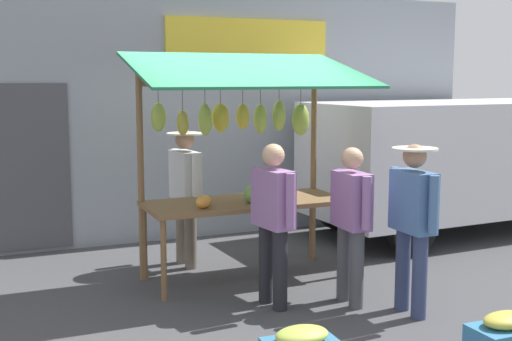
{
  "coord_description": "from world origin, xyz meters",
  "views": [
    {
      "loc": [
        2.76,
        6.7,
        2.22
      ],
      "look_at": [
        0.0,
        0.3,
        1.25
      ],
      "focal_mm": 47.06,
      "sensor_mm": 36.0,
      "label": 1
    }
  ],
  "objects_px": {
    "market_stall": "(244,138)",
    "produce_crate_near": "(507,341)",
    "shopper_in_striped_shirt": "(273,214)",
    "parked_van": "(451,155)",
    "shopper_in_grey_tee": "(351,216)",
    "vendor_with_sunhat": "(185,186)",
    "shopper_with_ponytail": "(413,215)"
  },
  "relations": [
    {
      "from": "parked_van",
      "to": "shopper_with_ponytail",
      "type": "bearing_deg",
      "value": 43.0
    },
    {
      "from": "market_stall",
      "to": "shopper_in_striped_shirt",
      "type": "height_order",
      "value": "market_stall"
    },
    {
      "from": "market_stall",
      "to": "parked_van",
      "type": "relative_size",
      "value": 0.56
    },
    {
      "from": "shopper_in_grey_tee",
      "to": "parked_van",
      "type": "relative_size",
      "value": 0.35
    },
    {
      "from": "shopper_in_grey_tee",
      "to": "vendor_with_sunhat",
      "type": "bearing_deg",
      "value": 31.24
    },
    {
      "from": "shopper_with_ponytail",
      "to": "vendor_with_sunhat",
      "type": "bearing_deg",
      "value": 31.44
    },
    {
      "from": "market_stall",
      "to": "vendor_with_sunhat",
      "type": "bearing_deg",
      "value": -56.33
    },
    {
      "from": "vendor_with_sunhat",
      "to": "shopper_with_ponytail",
      "type": "height_order",
      "value": "vendor_with_sunhat"
    },
    {
      "from": "shopper_in_striped_shirt",
      "to": "parked_van",
      "type": "bearing_deg",
      "value": -70.49
    },
    {
      "from": "shopper_in_striped_shirt",
      "to": "parked_van",
      "type": "height_order",
      "value": "parked_van"
    },
    {
      "from": "market_stall",
      "to": "shopper_in_grey_tee",
      "type": "distance_m",
      "value": 1.55
    },
    {
      "from": "vendor_with_sunhat",
      "to": "shopper_with_ponytail",
      "type": "bearing_deg",
      "value": 24.71
    },
    {
      "from": "parked_van",
      "to": "vendor_with_sunhat",
      "type": "bearing_deg",
      "value": 0.07
    },
    {
      "from": "shopper_in_grey_tee",
      "to": "shopper_in_striped_shirt",
      "type": "height_order",
      "value": "shopper_in_striped_shirt"
    },
    {
      "from": "market_stall",
      "to": "shopper_with_ponytail",
      "type": "height_order",
      "value": "market_stall"
    },
    {
      "from": "shopper_in_grey_tee",
      "to": "market_stall",
      "type": "bearing_deg",
      "value": 28.26
    },
    {
      "from": "shopper_with_ponytail",
      "to": "market_stall",
      "type": "bearing_deg",
      "value": 30.21
    },
    {
      "from": "vendor_with_sunhat",
      "to": "parked_van",
      "type": "height_order",
      "value": "parked_van"
    },
    {
      "from": "shopper_in_striped_shirt",
      "to": "shopper_with_ponytail",
      "type": "bearing_deg",
      "value": -130.64
    },
    {
      "from": "market_stall",
      "to": "produce_crate_near",
      "type": "relative_size",
      "value": 4.4
    },
    {
      "from": "vendor_with_sunhat",
      "to": "parked_van",
      "type": "xyz_separation_m",
      "value": [
        -4.0,
        -0.16,
        0.17
      ]
    },
    {
      "from": "shopper_in_striped_shirt",
      "to": "parked_van",
      "type": "xyz_separation_m",
      "value": [
        -3.66,
        -1.87,
        0.2
      ]
    },
    {
      "from": "shopper_in_grey_tee",
      "to": "produce_crate_near",
      "type": "relative_size",
      "value": 2.74
    },
    {
      "from": "vendor_with_sunhat",
      "to": "produce_crate_near",
      "type": "height_order",
      "value": "vendor_with_sunhat"
    },
    {
      "from": "market_stall",
      "to": "shopper_in_grey_tee",
      "type": "xyz_separation_m",
      "value": [
        -0.61,
        1.26,
        -0.67
      ]
    },
    {
      "from": "shopper_in_striped_shirt",
      "to": "produce_crate_near",
      "type": "height_order",
      "value": "shopper_in_striped_shirt"
    },
    {
      "from": "produce_crate_near",
      "to": "shopper_with_ponytail",
      "type": "bearing_deg",
      "value": -90.4
    },
    {
      "from": "market_stall",
      "to": "shopper_in_grey_tee",
      "type": "bearing_deg",
      "value": 115.67
    },
    {
      "from": "market_stall",
      "to": "parked_van",
      "type": "distance_m",
      "value": 3.67
    },
    {
      "from": "market_stall",
      "to": "shopper_in_grey_tee",
      "type": "relative_size",
      "value": 1.61
    },
    {
      "from": "vendor_with_sunhat",
      "to": "shopper_in_striped_shirt",
      "type": "height_order",
      "value": "vendor_with_sunhat"
    },
    {
      "from": "market_stall",
      "to": "vendor_with_sunhat",
      "type": "height_order",
      "value": "market_stall"
    }
  ]
}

